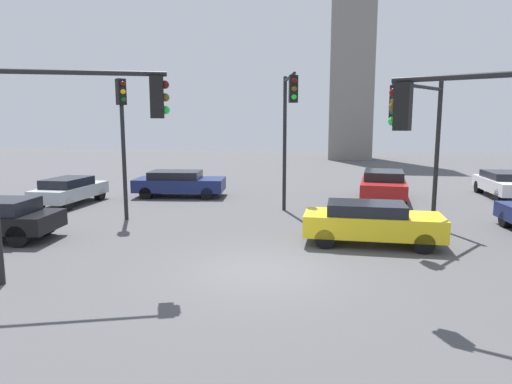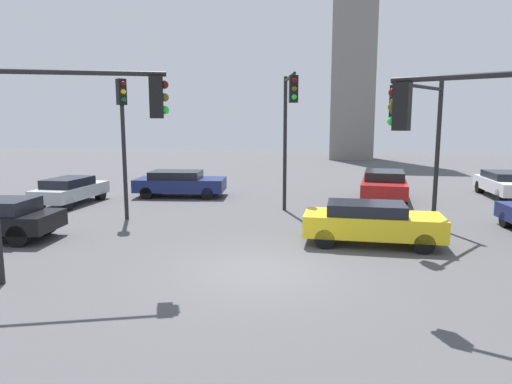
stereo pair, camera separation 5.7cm
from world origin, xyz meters
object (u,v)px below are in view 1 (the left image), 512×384
(car_6, at_px, (383,184))
(traffic_light_3, at_px, (419,125))
(car_4, at_px, (179,183))
(car_0, at_px, (371,222))
(traffic_light_1, at_px, (483,138))
(traffic_light_2, at_px, (288,116))
(car_1, at_px, (70,190))
(traffic_light_0, at_px, (123,123))
(car_3, at_px, (506,184))
(traffic_light_4, at_px, (74,125))

(car_6, bearing_deg, traffic_light_3, 7.46)
(car_4, bearing_deg, car_0, -48.05)
(traffic_light_1, distance_m, traffic_light_3, 6.58)
(traffic_light_2, relative_size, car_1, 1.39)
(car_0, height_order, car_6, car_6)
(traffic_light_2, xyz_separation_m, car_0, (3.03, -4.07, -3.43))
(traffic_light_3, height_order, car_1, traffic_light_3)
(traffic_light_0, relative_size, car_0, 1.27)
(traffic_light_1, xyz_separation_m, car_6, (-0.04, 14.18, -2.79))
(car_0, distance_m, car_1, 14.46)
(traffic_light_1, xyz_separation_m, car_3, (6.40, 15.67, -2.82))
(traffic_light_2, bearing_deg, traffic_light_1, 14.67)
(traffic_light_2, xyz_separation_m, traffic_light_3, (4.64, -2.57, -0.35))
(traffic_light_0, bearing_deg, traffic_light_2, 56.73)
(traffic_light_1, height_order, traffic_light_4, traffic_light_4)
(traffic_light_4, bearing_deg, car_4, 79.85)
(car_3, bearing_deg, traffic_light_2, -58.61)
(car_3, distance_m, car_6, 6.62)
(car_1, bearing_deg, car_3, -74.46)
(traffic_light_1, relative_size, car_1, 1.16)
(car_4, distance_m, car_6, 10.70)
(traffic_light_1, distance_m, traffic_light_4, 8.92)
(traffic_light_4, bearing_deg, traffic_light_3, 15.56)
(traffic_light_3, xyz_separation_m, car_3, (6.32, 9.10, -3.07))
(traffic_light_2, distance_m, car_0, 6.13)
(car_1, xyz_separation_m, car_6, (15.03, 4.05, 0.05))
(traffic_light_4, distance_m, car_1, 11.80)
(car_0, relative_size, car_6, 0.88)
(traffic_light_2, height_order, traffic_light_3, traffic_light_2)
(traffic_light_1, distance_m, car_6, 14.46)
(traffic_light_2, height_order, car_6, traffic_light_2)
(traffic_light_2, relative_size, traffic_light_3, 1.08)
(traffic_light_4, relative_size, car_0, 1.24)
(traffic_light_4, relative_size, car_1, 1.28)
(car_3, distance_m, car_4, 17.28)
(traffic_light_0, xyz_separation_m, car_6, (10.91, 6.76, -3.10))
(traffic_light_0, xyz_separation_m, car_0, (9.43, -2.35, -3.13))
(traffic_light_3, bearing_deg, traffic_light_4, -20.97)
(car_1, xyz_separation_m, car_3, (21.48, 5.54, 0.02))
(car_0, distance_m, car_6, 9.23)
(traffic_light_2, relative_size, car_4, 1.20)
(traffic_light_3, distance_m, car_1, 15.87)
(traffic_light_2, distance_m, traffic_light_4, 9.62)
(traffic_light_2, relative_size, car_6, 1.18)
(car_0, bearing_deg, traffic_light_2, 128.78)
(traffic_light_2, distance_m, car_4, 8.19)
(car_0, bearing_deg, traffic_light_1, -71.17)
(traffic_light_0, relative_size, car_4, 1.14)
(traffic_light_3, relative_size, car_3, 1.15)
(car_4, bearing_deg, car_6, -1.50)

